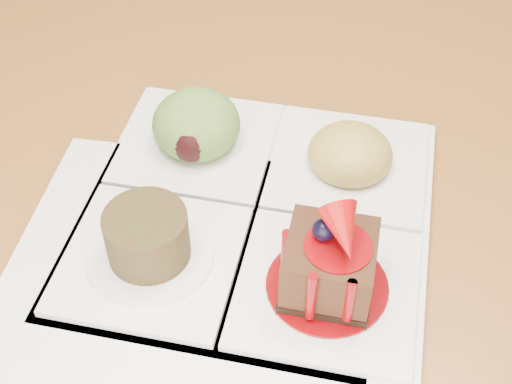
# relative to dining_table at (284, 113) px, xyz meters

# --- Properties ---
(dining_table) EXTENTS (1.00, 1.80, 0.75)m
(dining_table) POSITION_rel_dining_table_xyz_m (0.00, 0.00, 0.00)
(dining_table) COLOR olive
(dining_table) RESTS_ON ground
(sampler_plate) EXTENTS (0.30, 0.30, 0.11)m
(sampler_plate) POSITION_rel_dining_table_xyz_m (-0.00, -0.22, 0.09)
(sampler_plate) COLOR white
(sampler_plate) RESTS_ON dining_table
(second_plate) EXTENTS (0.29, 0.29, 0.01)m
(second_plate) POSITION_rel_dining_table_xyz_m (-0.05, -0.30, 0.07)
(second_plate) COLOR white
(second_plate) RESTS_ON dining_table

